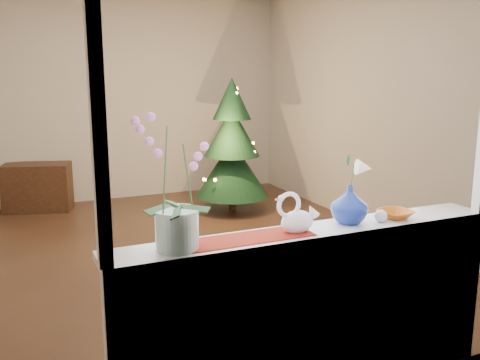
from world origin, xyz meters
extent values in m
plane|color=#351F15|center=(0.00, 0.00, 0.00)|extent=(5.00, 5.00, 0.00)
cube|color=beige|center=(0.00, 2.50, 1.35)|extent=(4.50, 0.10, 2.70)
cube|color=beige|center=(0.00, -2.50, 1.35)|extent=(4.50, 0.10, 2.70)
cube|color=beige|center=(2.25, 0.00, 1.35)|extent=(0.10, 5.00, 2.70)
cube|color=white|center=(0.00, -2.46, 0.44)|extent=(2.20, 0.08, 0.88)
cube|color=white|center=(0.00, -2.37, 0.90)|extent=(2.20, 0.26, 0.04)
cube|color=maroon|center=(-0.38, -2.37, 0.92)|extent=(0.70, 0.20, 0.01)
imported|color=navy|center=(0.25, -2.35, 1.04)|extent=(0.30, 0.30, 0.24)
sphere|color=silver|center=(0.42, -2.41, 0.96)|extent=(0.09, 0.09, 0.07)
imported|color=#A95310|center=(0.55, -2.38, 0.94)|extent=(0.17, 0.17, 0.04)
cube|color=black|center=(-1.09, 2.25, 0.29)|extent=(0.87, 0.61, 0.59)
camera|label=1|loc=(-1.44, -4.66, 1.75)|focal=40.00mm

